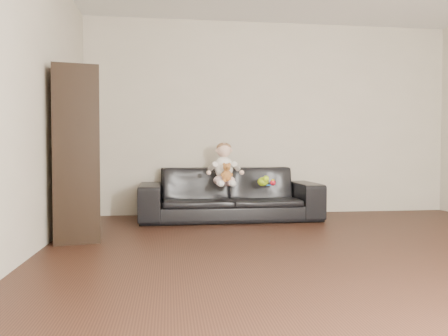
{
  "coord_description": "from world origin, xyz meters",
  "views": [
    {
      "loc": [
        -1.41,
        -3.12,
        0.83
      ],
      "look_at": [
        -0.74,
        2.14,
        0.64
      ],
      "focal_mm": 35.0,
      "sensor_mm": 36.0,
      "label": 1
    }
  ],
  "objects": [
    {
      "name": "toy_blue_disc",
      "position": [
        -0.2,
        2.16,
        0.43
      ],
      "size": [
        0.13,
        0.13,
        0.01
      ],
      "primitive_type": "cylinder",
      "rotation": [
        0.0,
        0.0,
        0.41
      ],
      "color": "blue",
      "rests_on": "sofa"
    },
    {
      "name": "teddy_bear",
      "position": [
        -0.73,
        1.97,
        0.6
      ],
      "size": [
        0.12,
        0.13,
        0.22
      ],
      "rotation": [
        0.0,
        0.0,
        -0.05
      ],
      "color": "#A6662F",
      "rests_on": "sofa"
    },
    {
      "name": "baby",
      "position": [
        -0.74,
        2.13,
        0.66
      ],
      "size": [
        0.36,
        0.45,
        0.53
      ],
      "rotation": [
        0.0,
        0.0,
        -0.07
      ],
      "color": "#FCD5D5",
      "rests_on": "sofa"
    },
    {
      "name": "floor",
      "position": [
        0.0,
        0.0,
        0.0
      ],
      "size": [
        5.5,
        5.5,
        0.0
      ],
      "primitive_type": "plane",
      "color": "black",
      "rests_on": "ground"
    },
    {
      "name": "wall_left",
      "position": [
        -2.5,
        0.0,
        1.3
      ],
      "size": [
        0.0,
        5.5,
        5.5
      ],
      "primitive_type": "plane",
      "rotation": [
        1.57,
        0.0,
        1.57
      ],
      "color": "beige",
      "rests_on": "ground"
    },
    {
      "name": "toy_rattle",
      "position": [
        -0.13,
        2.13,
        0.46
      ],
      "size": [
        0.09,
        0.09,
        0.07
      ],
      "primitive_type": "sphere",
      "rotation": [
        0.0,
        0.0,
        -0.31
      ],
      "color": "red",
      "rests_on": "sofa"
    },
    {
      "name": "wall_back",
      "position": [
        0.0,
        2.75,
        1.3
      ],
      "size": [
        5.0,
        0.0,
        5.0
      ],
      "primitive_type": "plane",
      "rotation": [
        1.57,
        0.0,
        0.0
      ],
      "color": "beige",
      "rests_on": "ground"
    },
    {
      "name": "cabinet",
      "position": [
        -2.28,
        1.18,
        0.81
      ],
      "size": [
        0.5,
        0.62,
        1.63
      ],
      "primitive_type": "cube",
      "rotation": [
        0.0,
        0.0,
        0.19
      ],
      "color": "black",
      "rests_on": "floor"
    },
    {
      "name": "toy_green",
      "position": [
        -0.27,
        2.06,
        0.48
      ],
      "size": [
        0.18,
        0.2,
        0.11
      ],
      "primitive_type": "ellipsoid",
      "rotation": [
        0.0,
        0.0,
        0.37
      ],
      "color": "#A0CE18",
      "rests_on": "sofa"
    },
    {
      "name": "shelf_item",
      "position": [
        -2.26,
        1.18,
        1.18
      ],
      "size": [
        0.22,
        0.28,
        0.28
      ],
      "primitive_type": "cube",
      "rotation": [
        0.0,
        0.0,
        0.19
      ],
      "color": "silver",
      "rests_on": "cabinet"
    },
    {
      "name": "sofa",
      "position": [
        -0.66,
        2.25,
        0.32
      ],
      "size": [
        2.21,
        0.88,
        0.64
      ],
      "primitive_type": "imported",
      "rotation": [
        0.0,
        0.0,
        0.01
      ],
      "color": "black",
      "rests_on": "floor"
    }
  ]
}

